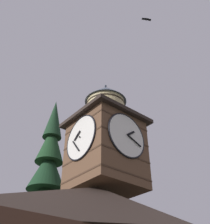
# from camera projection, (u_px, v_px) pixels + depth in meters

# --- Properties ---
(clock_tower) EXTENTS (4.56, 4.56, 8.13)m
(clock_tower) POSITION_uv_depth(u_px,v_px,m) (106.00, 140.00, 18.48)
(clock_tower) COLOR brown
(clock_tower) RESTS_ON building_main
(pine_tree_behind) EXTENTS (4.98, 4.98, 16.99)m
(pine_tree_behind) POSITION_uv_depth(u_px,v_px,m) (42.00, 215.00, 20.48)
(pine_tree_behind) COLOR #473323
(pine_tree_behind) RESTS_ON ground_plane
(flying_bird_high) EXTENTS (0.62, 0.43, 0.11)m
(flying_bird_high) POSITION_uv_depth(u_px,v_px,m) (146.00, 19.00, 18.71)
(flying_bird_high) COLOR black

